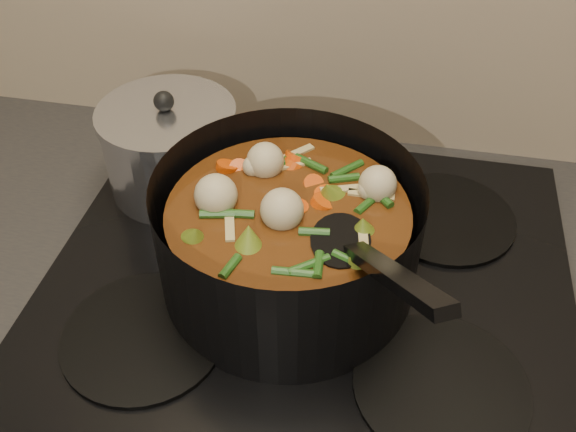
# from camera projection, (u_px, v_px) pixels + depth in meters

# --- Properties ---
(stovetop) EXTENTS (0.62, 0.54, 0.03)m
(stovetop) POSITION_uv_depth(u_px,v_px,m) (308.00, 278.00, 0.78)
(stovetop) COLOR black
(stovetop) RESTS_ON counter
(stockpot) EXTENTS (0.36, 0.39, 0.22)m
(stockpot) POSITION_uv_depth(u_px,v_px,m) (288.00, 239.00, 0.72)
(stockpot) COLOR black
(stockpot) RESTS_ON stovetop
(saucepan) EXTENTS (0.18, 0.18, 0.15)m
(saucepan) POSITION_uv_depth(u_px,v_px,m) (171.00, 148.00, 0.86)
(saucepan) COLOR silver
(saucepan) RESTS_ON stovetop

